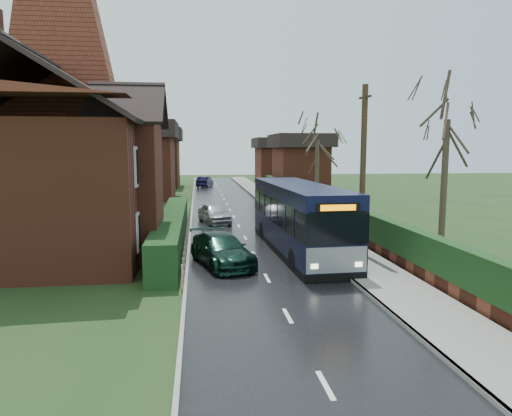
{
  "coord_description": "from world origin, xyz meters",
  "views": [
    {
      "loc": [
        -2.56,
        -18.66,
        4.88
      ],
      "look_at": [
        0.48,
        5.07,
        1.8
      ],
      "focal_mm": 32.0,
      "sensor_mm": 36.0,
      "label": 1
    }
  ],
  "objects": [
    {
      "name": "right_wall_hedge",
      "position": [
        5.8,
        10.0,
        1.02
      ],
      "size": [
        0.6,
        50.0,
        1.8
      ],
      "color": "maroon",
      "rests_on": "ground"
    },
    {
      "name": "brick_house",
      "position": [
        -8.73,
        4.78,
        4.38
      ],
      "size": [
        9.3,
        14.6,
        10.3
      ],
      "color": "maroon",
      "rests_on": "ground"
    },
    {
      "name": "front_hedge",
      "position": [
        -3.9,
        5.0,
        0.8
      ],
      "size": [
        1.2,
        16.0,
        1.6
      ],
      "primitive_type": "cube",
      "color": "#193313",
      "rests_on": "ground"
    },
    {
      "name": "tree_right_far",
      "position": [
        6.0,
        13.45,
        5.92
      ],
      "size": [
        4.1,
        4.1,
        7.93
      ],
      "color": "#392E21",
      "rests_on": "ground"
    },
    {
      "name": "bus",
      "position": [
        2.2,
        2.35,
        1.61
      ],
      "size": [
        2.9,
        10.76,
        3.24
      ],
      "rotation": [
        0.0,
        0.0,
        0.04
      ],
      "color": "black",
      "rests_on": "ground"
    },
    {
      "name": "ground",
      "position": [
        0.0,
        0.0,
        0.0
      ],
      "size": [
        140.0,
        140.0,
        0.0
      ],
      "primitive_type": "plane",
      "color": "#2D411B",
      "rests_on": "ground"
    },
    {
      "name": "bus_stop_sign",
      "position": [
        3.74,
        -0.38,
        1.65
      ],
      "size": [
        0.08,
        0.38,
        2.51
      ],
      "rotation": [
        0.0,
        0.0,
        0.06
      ],
      "color": "slate",
      "rests_on": "ground"
    },
    {
      "name": "kerb_left",
      "position": [
        -3.05,
        10.0,
        0.05
      ],
      "size": [
        0.12,
        100.0,
        0.1
      ],
      "primitive_type": "cube",
      "color": "gray",
      "rests_on": "ground"
    },
    {
      "name": "telegraph_pole",
      "position": [
        4.8,
        1.04,
        3.9
      ],
      "size": [
        0.26,
        0.99,
        7.71
      ],
      "rotation": [
        0.0,
        0.0,
        0.15
      ],
      "color": "#322316",
      "rests_on": "ground"
    },
    {
      "name": "car_distant",
      "position": [
        -1.62,
        41.18,
        0.69
      ],
      "size": [
        2.34,
        4.38,
        1.37
      ],
      "primitive_type": "imported",
      "rotation": [
        0.0,
        0.0,
        2.92
      ],
      "color": "black",
      "rests_on": "ground"
    },
    {
      "name": "picket_fence",
      "position": [
        -3.15,
        5.0,
        0.45
      ],
      "size": [
        0.1,
        16.0,
        0.9
      ],
      "primitive_type": null,
      "color": "tan",
      "rests_on": "ground"
    },
    {
      "name": "tree_house_side",
      "position": [
        -12.21,
        15.14,
        8.15
      ],
      "size": [
        4.8,
        4.8,
        10.91
      ],
      "color": "#3B2E23",
      "rests_on": "ground"
    },
    {
      "name": "car_silver",
      "position": [
        -1.5,
        11.42,
        0.66
      ],
      "size": [
        2.45,
        4.13,
        1.32
      ],
      "primitive_type": "imported",
      "rotation": [
        0.0,
        0.0,
        0.24
      ],
      "color": "#B5B5BA",
      "rests_on": "ground"
    },
    {
      "name": "kerb_right",
      "position": [
        3.05,
        10.0,
        0.07
      ],
      "size": [
        0.12,
        100.0,
        0.14
      ],
      "primitive_type": "cube",
      "color": "gray",
      "rests_on": "ground"
    },
    {
      "name": "pavement",
      "position": [
        4.25,
        10.0,
        0.07
      ],
      "size": [
        2.5,
        100.0,
        0.14
      ],
      "primitive_type": "cube",
      "color": "slate",
      "rests_on": "ground"
    },
    {
      "name": "tree_right_near",
      "position": [
        8.95,
        1.46,
        6.68
      ],
      "size": [
        4.14,
        4.14,
        8.95
      ],
      "color": "#3B2E22",
      "rests_on": "ground"
    },
    {
      "name": "car_green",
      "position": [
        -1.6,
        0.32,
        0.66
      ],
      "size": [
        3.03,
        4.86,
        1.31
      ],
      "primitive_type": "imported",
      "rotation": [
        0.0,
        0.0,
        0.28
      ],
      "color": "black",
      "rests_on": "ground"
    },
    {
      "name": "road",
      "position": [
        0.0,
        10.0,
        0.01
      ],
      "size": [
        6.0,
        100.0,
        0.02
      ],
      "primitive_type": "cube",
      "color": "black",
      "rests_on": "ground"
    }
  ]
}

